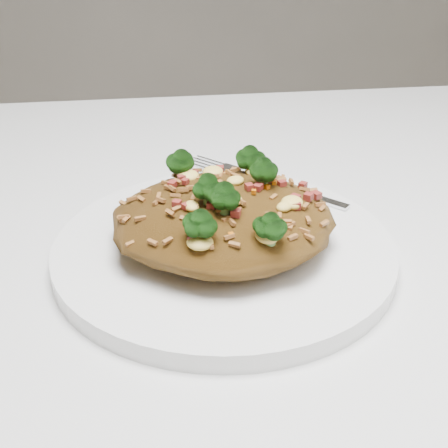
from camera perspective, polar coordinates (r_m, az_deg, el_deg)
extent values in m
cube|color=silver|center=(0.49, 13.59, -4.58)|extent=(1.20, 0.80, 0.04)
cylinder|color=white|center=(0.46, 0.00, -2.41)|extent=(0.25, 0.25, 0.01)
ellipsoid|color=brown|center=(0.44, 0.00, 0.44)|extent=(0.16, 0.14, 0.04)
ellipsoid|color=black|center=(0.39, -2.14, -0.06)|extent=(0.02, 0.02, 0.02)
ellipsoid|color=black|center=(0.48, 2.38, 6.01)|extent=(0.02, 0.02, 0.02)
ellipsoid|color=black|center=(0.41, 0.06, 2.50)|extent=(0.02, 0.02, 0.02)
ellipsoid|color=black|center=(0.45, 3.64, 4.90)|extent=(0.02, 0.02, 0.02)
ellipsoid|color=black|center=(0.39, 4.30, -0.23)|extent=(0.02, 0.02, 0.02)
ellipsoid|color=black|center=(0.48, -3.90, 5.65)|extent=(0.02, 0.02, 0.02)
ellipsoid|color=black|center=(0.42, -1.46, 3.34)|extent=(0.02, 0.02, 0.02)
cube|color=silver|center=(0.52, 7.94, 2.52)|extent=(0.08, 0.07, 0.00)
cube|color=silver|center=(0.57, -0.57, 5.19)|extent=(0.04, 0.04, 0.00)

